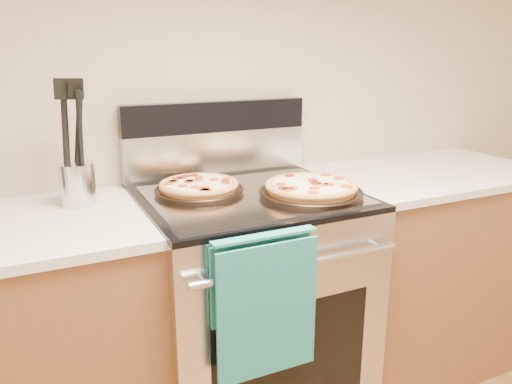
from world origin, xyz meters
name	(u,v)px	position (x,y,z in m)	size (l,w,h in m)	color
wall_back	(211,67)	(0.00, 2.00, 1.35)	(4.00, 4.00, 0.00)	tan
range_body	(249,311)	(0.00, 1.65, 0.45)	(0.76, 0.68, 0.90)	#B7B7BC
oven_window	(292,359)	(0.00, 1.31, 0.45)	(0.56, 0.01, 0.40)	black
cooktop	(249,197)	(0.00, 1.65, 0.91)	(0.76, 0.68, 0.02)	black
backsplash_lower	(217,153)	(0.00, 1.96, 1.01)	(0.76, 0.06, 0.18)	silver
backsplash_upper	(216,116)	(0.00, 1.96, 1.16)	(0.76, 0.06, 0.12)	black
oven_handle	(301,264)	(0.00, 1.27, 0.80)	(0.03, 0.03, 0.70)	silver
dish_towel	(265,303)	(-0.12, 1.27, 0.70)	(0.32, 0.05, 0.42)	#198169
foil_sheet	(252,195)	(0.00, 1.62, 0.92)	(0.70, 0.55, 0.01)	gray
cabinet_right	(420,269)	(0.88, 1.68, 0.44)	(1.00, 0.62, 0.88)	brown
countertop_right	(429,174)	(0.88, 1.68, 0.90)	(1.02, 0.64, 0.03)	beige
pepperoni_pizza_back	(199,187)	(-0.16, 1.72, 0.95)	(0.31, 0.31, 0.04)	#A96C33
pepperoni_pizza_front	(311,189)	(0.18, 1.52, 0.95)	(0.36, 0.36, 0.05)	#A96C33
utensil_crock	(78,184)	(-0.56, 1.81, 0.98)	(0.12, 0.12, 0.14)	silver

